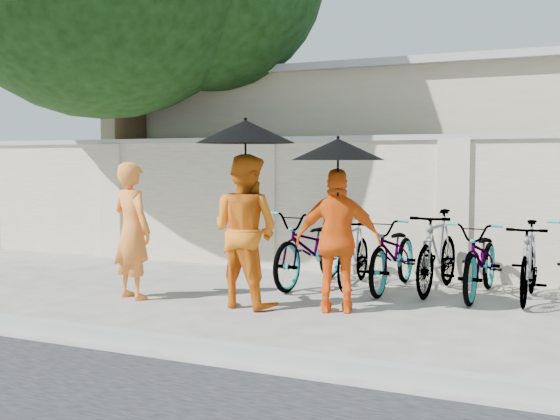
% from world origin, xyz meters
% --- Properties ---
extents(ground, '(80.00, 80.00, 0.00)m').
position_xyz_m(ground, '(0.00, 0.00, 0.00)').
color(ground, '#B7B1A6').
extents(kerb, '(40.00, 0.16, 0.12)m').
position_xyz_m(kerb, '(0.00, -1.70, 0.06)').
color(kerb, '#A0A09E').
rests_on(kerb, ground).
extents(compound_wall, '(20.00, 0.30, 2.00)m').
position_xyz_m(compound_wall, '(1.00, 3.20, 1.00)').
color(compound_wall, beige).
rests_on(compound_wall, ground).
extents(building_behind, '(14.00, 6.00, 3.20)m').
position_xyz_m(building_behind, '(2.00, 7.00, 1.60)').
color(building_behind, '#C1B391').
rests_on(building_behind, ground).
extents(monk_left, '(0.71, 0.58, 1.69)m').
position_xyz_m(monk_left, '(-1.34, 0.11, 0.84)').
color(monk_left, orange).
rests_on(monk_left, ground).
extents(monk_center, '(0.96, 0.80, 1.78)m').
position_xyz_m(monk_center, '(0.15, 0.27, 0.89)').
color(monk_center, orange).
rests_on(monk_center, ground).
extents(parasol_center, '(1.14, 1.14, 1.16)m').
position_xyz_m(parasol_center, '(0.20, 0.19, 2.03)').
color(parasol_center, black).
rests_on(parasol_center, ground).
extents(monk_right, '(1.03, 0.69, 1.62)m').
position_xyz_m(monk_right, '(1.25, 0.43, 0.81)').
color(monk_right, '#FF6110').
rests_on(monk_right, ground).
extents(parasol_right, '(1.04, 1.04, 1.03)m').
position_xyz_m(parasol_right, '(1.27, 0.35, 1.83)').
color(parasol_right, black).
rests_on(parasol_right, ground).
extents(bike_0, '(0.83, 2.02, 1.04)m').
position_xyz_m(bike_0, '(0.31, 1.90, 0.52)').
color(bike_0, slate).
rests_on(bike_0, ground).
extents(bike_1, '(0.58, 1.62, 0.95)m').
position_xyz_m(bike_1, '(0.87, 2.05, 0.48)').
color(bike_1, slate).
rests_on(bike_1, ground).
extents(bike_2, '(0.66, 1.88, 0.98)m').
position_xyz_m(bike_2, '(1.43, 2.02, 0.49)').
color(bike_2, slate).
rests_on(bike_2, ground).
extents(bike_3, '(0.59, 1.80, 1.07)m').
position_xyz_m(bike_3, '(2.00, 2.07, 0.54)').
color(bike_3, slate).
rests_on(bike_3, ground).
extents(bike_4, '(0.68, 1.86, 0.97)m').
position_xyz_m(bike_4, '(2.56, 2.01, 0.48)').
color(bike_4, slate).
rests_on(bike_4, ground).
extents(bike_5, '(0.47, 1.63, 0.98)m').
position_xyz_m(bike_5, '(3.12, 1.95, 0.49)').
color(bike_5, slate).
rests_on(bike_5, ground).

